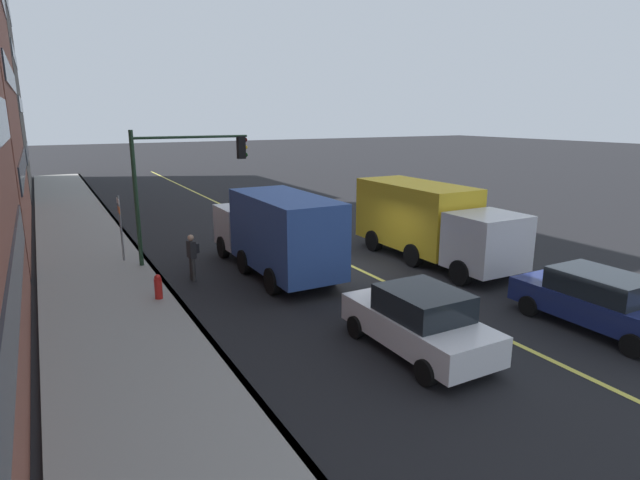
# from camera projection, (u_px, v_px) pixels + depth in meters

# --- Properties ---
(ground) EXTENTS (200.00, 200.00, 0.00)m
(ground) POSITION_uv_depth(u_px,v_px,m) (357.00, 269.00, 19.76)
(ground) COLOR black
(sidewalk_slab) EXTENTS (80.00, 3.96, 0.15)m
(sidewalk_slab) POSITION_uv_depth(u_px,v_px,m) (112.00, 307.00, 15.61)
(sidewalk_slab) COLOR gray
(sidewalk_slab) RESTS_ON ground
(curb_edge) EXTENTS (80.00, 0.16, 0.15)m
(curb_edge) POSITION_uv_depth(u_px,v_px,m) (175.00, 297.00, 16.50)
(curb_edge) COLOR slate
(curb_edge) RESTS_ON ground
(lane_stripe_center) EXTENTS (80.00, 0.16, 0.01)m
(lane_stripe_center) POSITION_uv_depth(u_px,v_px,m) (357.00, 269.00, 19.76)
(lane_stripe_center) COLOR #D8CC4C
(lane_stripe_center) RESTS_ON ground
(car_navy) EXTENTS (4.66, 1.97, 1.60)m
(car_navy) POSITION_uv_depth(u_px,v_px,m) (599.00, 300.00, 14.08)
(car_navy) COLOR navy
(car_navy) RESTS_ON ground
(car_white) EXTENTS (4.28, 2.00, 1.67)m
(car_white) POSITION_uv_depth(u_px,v_px,m) (419.00, 321.00, 12.64)
(car_white) COLOR silver
(car_white) RESTS_ON ground
(truck_blue) EXTENTS (7.47, 2.45, 3.03)m
(truck_blue) POSITION_uv_depth(u_px,v_px,m) (276.00, 231.00, 18.89)
(truck_blue) COLOR silver
(truck_blue) RESTS_ON ground
(truck_yellow) EXTENTS (7.76, 2.55, 3.04)m
(truck_yellow) POSITION_uv_depth(u_px,v_px,m) (430.00, 221.00, 20.60)
(truck_yellow) COLOR silver
(truck_yellow) RESTS_ON ground
(pedestrian_with_backpack) EXTENTS (0.42, 0.39, 1.68)m
(pedestrian_with_backpack) POSITION_uv_depth(u_px,v_px,m) (192.00, 254.00, 18.20)
(pedestrian_with_backpack) COLOR #383838
(pedestrian_with_backpack) RESTS_ON ground
(traffic_light_mast) EXTENTS (0.28, 4.54, 5.25)m
(traffic_light_mast) POSITION_uv_depth(u_px,v_px,m) (183.00, 172.00, 19.76)
(traffic_light_mast) COLOR #1E3823
(traffic_light_mast) RESTS_ON ground
(street_sign_post) EXTENTS (0.60, 0.08, 2.73)m
(street_sign_post) POSITION_uv_depth(u_px,v_px,m) (121.00, 224.00, 20.05)
(street_sign_post) COLOR slate
(street_sign_post) RESTS_ON ground
(fire_hydrant) EXTENTS (0.24, 0.24, 0.94)m
(fire_hydrant) POSITION_uv_depth(u_px,v_px,m) (158.00, 289.00, 16.07)
(fire_hydrant) COLOR red
(fire_hydrant) RESTS_ON ground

